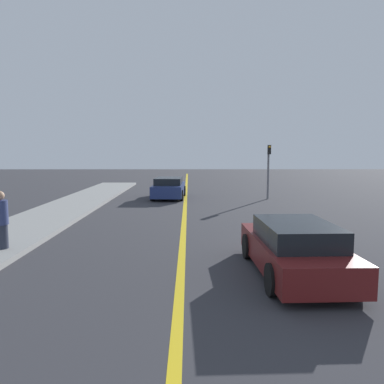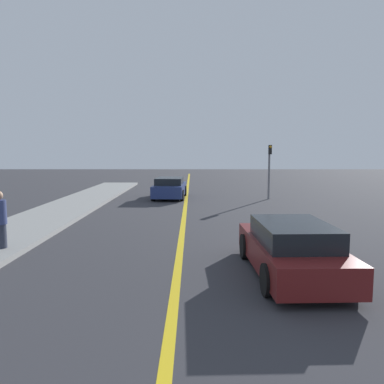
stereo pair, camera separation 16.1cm
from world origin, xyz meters
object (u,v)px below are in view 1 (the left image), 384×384
object	(u,v)px
car_near_right_lane	(294,249)
pedestrian_far_standing	(1,220)
car_ahead_center	(169,188)
traffic_light	(268,165)

from	to	relation	value
car_near_right_lane	pedestrian_far_standing	bearing A→B (deg)	164.77
car_ahead_center	traffic_light	bearing A→B (deg)	-2.12
car_near_right_lane	traffic_light	bearing A→B (deg)	78.71
car_near_right_lane	traffic_light	xyz separation A→B (m)	(2.31, 13.83, 1.42)
car_near_right_lane	pedestrian_far_standing	xyz separation A→B (m)	(-7.72, 1.84, 0.34)
car_ahead_center	pedestrian_far_standing	size ratio (longest dim) A/B	2.50
traffic_light	car_near_right_lane	bearing A→B (deg)	-99.48
pedestrian_far_standing	car_near_right_lane	bearing A→B (deg)	-13.42
pedestrian_far_standing	traffic_light	size ratio (longest dim) A/B	0.50
traffic_light	pedestrian_far_standing	bearing A→B (deg)	-129.93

